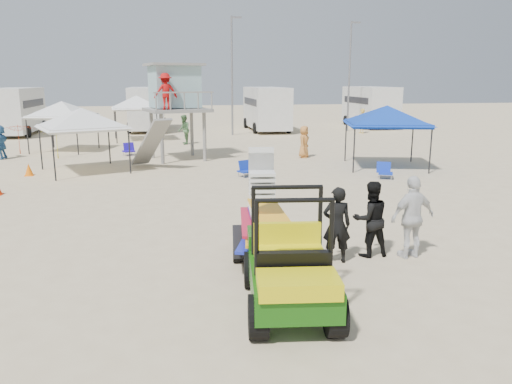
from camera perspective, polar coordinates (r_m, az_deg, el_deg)
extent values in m
plane|color=beige|center=(8.85, 0.14, -12.63)|extent=(140.00, 140.00, 0.00)
cube|color=#144E0C|center=(8.47, 3.85, -9.59)|extent=(1.60, 2.77, 0.46)
cube|color=yellow|center=(8.36, 3.88, -7.78)|extent=(1.28, 0.87, 0.25)
cylinder|color=black|center=(7.61, 1.18, -14.25)|extent=(0.37, 0.70, 0.67)
cube|color=black|center=(10.61, 0.90, -5.50)|extent=(1.52, 2.06, 0.12)
cylinder|color=black|center=(10.60, -2.07, -6.79)|extent=(0.26, 0.52, 0.50)
imported|color=black|center=(10.61, 9.21, -3.73)|extent=(0.65, 0.48, 1.63)
imported|color=black|center=(11.13, 12.95, -3.02)|extent=(0.85, 0.68, 1.67)
imported|color=silver|center=(11.25, 17.46, -2.76)|extent=(1.12, 0.64, 1.81)
cylinder|color=gray|center=(23.52, -11.39, 6.02)|extent=(0.17, 0.17, 2.32)
cube|color=gray|center=(24.43, -9.04, 9.25)|extent=(3.38, 3.38, 0.15)
cube|color=#8DB2B6|center=(24.67, -9.14, 11.80)|extent=(2.52, 2.32, 1.95)
imported|color=#B20F0F|center=(23.47, -10.92, 11.22)|extent=(1.05, 0.60, 1.63)
cylinder|color=black|center=(20.85, 12.36, 4.65)|extent=(0.06, 0.06, 1.96)
pyramid|color=#1039AF|center=(22.73, 14.77, 9.56)|extent=(3.95, 3.95, 0.80)
cube|color=#1039AF|center=(22.78, 14.66, 7.55)|extent=(3.95, 3.95, 0.18)
cylinder|color=black|center=(21.09, -23.62, 3.90)|extent=(0.06, 0.06, 1.91)
pyramid|color=silver|center=(22.07, -19.38, 9.05)|extent=(4.04, 4.04, 0.80)
cube|color=silver|center=(22.13, -19.23, 6.99)|extent=(4.04, 4.04, 0.18)
cylinder|color=black|center=(28.14, -24.26, 5.82)|extent=(0.06, 0.06, 1.94)
pyramid|color=white|center=(29.03, -21.34, 9.66)|extent=(3.48, 3.48, 0.80)
cube|color=white|center=(29.07, -21.21, 8.09)|extent=(3.48, 3.48, 0.18)
cylinder|color=black|center=(31.90, -16.00, 7.26)|extent=(0.06, 0.06, 2.09)
pyramid|color=white|center=(33.05, -13.54, 10.69)|extent=(3.25, 3.25, 0.80)
cube|color=white|center=(33.08, -13.46, 9.30)|extent=(3.25, 3.25, 0.18)
imported|color=red|center=(28.91, -25.48, 5.47)|extent=(1.92, 1.95, 1.55)
imported|color=yellow|center=(26.41, -21.80, 5.24)|extent=(2.02, 2.04, 1.56)
cone|color=orange|center=(22.16, -24.53, 2.34)|extent=(0.34, 0.34, 0.50)
cube|color=#2010AF|center=(26.49, -14.35, 4.54)|extent=(0.70, 0.68, 0.06)
cube|color=#2010AF|center=(26.71, -14.34, 5.04)|extent=(0.56, 0.38, 0.44)
cylinder|color=#B2B2B7|center=(26.33, -14.85, 4.20)|extent=(0.03, 0.03, 0.20)
cube|color=#0F2CAB|center=(19.95, -1.18, 2.37)|extent=(0.70, 0.68, 0.06)
cube|color=#0F2CAB|center=(20.15, -1.29, 3.05)|extent=(0.56, 0.39, 0.44)
cylinder|color=#B2B2B7|center=(19.74, -1.72, 1.91)|extent=(0.03, 0.03, 0.20)
cube|color=#102EB4|center=(20.17, 14.60, 2.08)|extent=(0.70, 0.68, 0.06)
cube|color=#102EB4|center=(20.35, 14.35, 2.76)|extent=(0.56, 0.38, 0.44)
cylinder|color=#B2B2B7|center=(19.92, 14.24, 1.62)|extent=(0.03, 0.03, 0.20)
cube|color=silver|center=(39.39, -25.78, 8.47)|extent=(2.50, 6.80, 3.00)
cube|color=black|center=(39.37, -25.84, 9.12)|extent=(2.54, 5.44, 0.50)
cube|color=silver|center=(39.47, -12.36, 9.42)|extent=(2.50, 6.50, 3.00)
cube|color=black|center=(39.45, -12.39, 10.08)|extent=(2.54, 5.20, 0.50)
cylinder|color=black|center=(37.56, -14.31, 7.11)|extent=(0.25, 0.80, 0.80)
cube|color=silver|center=(38.65, 1.19, 9.65)|extent=(2.50, 7.00, 3.00)
cube|color=black|center=(38.63, 1.19, 10.31)|extent=(2.54, 5.60, 0.50)
cylinder|color=black|center=(36.32, -0.09, 7.32)|extent=(0.25, 0.80, 0.80)
cube|color=silver|center=(42.71, 12.90, 9.62)|extent=(2.50, 6.60, 3.00)
cube|color=black|center=(42.69, 12.93, 10.23)|extent=(2.54, 5.28, 0.50)
cylinder|color=black|center=(40.37, 12.31, 7.57)|extent=(0.25, 0.80, 0.80)
cylinder|color=slate|center=(35.16, -2.76, 13.00)|extent=(0.14, 0.14, 8.00)
cylinder|color=slate|center=(38.77, 10.60, 12.78)|extent=(0.14, 0.14, 8.00)
imported|color=#4A7446|center=(30.43, -8.24, 7.07)|extent=(0.68, 0.87, 1.77)
imported|color=#C17837|center=(25.00, 5.50, 5.73)|extent=(0.82, 0.92, 1.58)
imported|color=teal|center=(27.42, -27.16, 5.10)|extent=(0.75, 1.60, 1.66)
imported|color=#DEB953|center=(37.30, 12.00, 7.95)|extent=(0.60, 0.75, 1.78)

